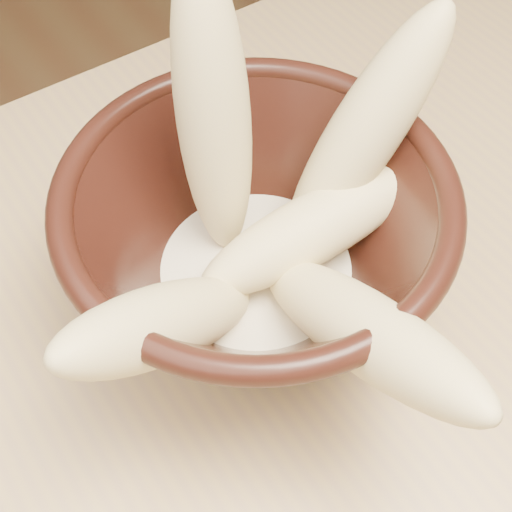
{
  "coord_description": "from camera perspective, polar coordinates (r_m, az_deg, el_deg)",
  "views": [
    {
      "loc": [
        -0.2,
        -0.1,
        1.16
      ],
      "look_at": [
        -0.05,
        0.11,
        0.81
      ],
      "focal_mm": 50.0,
      "sensor_mm": 36.0,
      "label": 1
    }
  ],
  "objects": [
    {
      "name": "table",
      "position": [
        0.54,
        11.69,
        -14.0
      ],
      "size": [
        1.2,
        0.8,
        0.75
      ],
      "color": "tan",
      "rests_on": "ground"
    },
    {
      "name": "bowl",
      "position": [
        0.43,
        0.0,
        0.84
      ],
      "size": [
        0.23,
        0.23,
        0.12
      ],
      "rotation": [
        0.0,
        0.0,
        0.23
      ],
      "color": "black",
      "rests_on": "table"
    },
    {
      "name": "milk_puddle",
      "position": [
        0.45,
        0.0,
        -1.5
      ],
      "size": [
        0.13,
        0.13,
        0.02
      ],
      "primitive_type": "cylinder",
      "color": "beige",
      "rests_on": "bowl"
    },
    {
      "name": "banana_upright",
      "position": [
        0.41,
        -3.43,
        11.09
      ],
      "size": [
        0.07,
        0.09,
        0.19
      ],
      "primitive_type": "ellipsoid",
      "rotation": [
        0.23,
        0.0,
        2.78
      ],
      "color": "#DBCB81",
      "rests_on": "bowl"
    },
    {
      "name": "banana_left",
      "position": [
        0.38,
        -7.47,
        -5.39
      ],
      "size": [
        0.16,
        0.08,
        0.13
      ],
      "primitive_type": "ellipsoid",
      "rotation": [
        0.93,
        0.0,
        -1.3
      ],
      "color": "#DBCB81",
      "rests_on": "bowl"
    },
    {
      "name": "banana_right",
      "position": [
        0.43,
        8.59,
        9.6
      ],
      "size": [
        0.13,
        0.04,
        0.17
      ],
      "primitive_type": "ellipsoid",
      "rotation": [
        0.58,
        0.0,
        1.56
      ],
      "color": "#DBCB81",
      "rests_on": "bowl"
    },
    {
      "name": "banana_across",
      "position": [
        0.43,
        4.54,
        2.18
      ],
      "size": [
        0.16,
        0.05,
        0.06
      ],
      "primitive_type": "ellipsoid",
      "rotation": [
        1.44,
        0.0,
        1.49
      ],
      "color": "#DBCB81",
      "rests_on": "bowl"
    },
    {
      "name": "banana_front",
      "position": [
        0.37,
        8.37,
        -5.73
      ],
      "size": [
        0.05,
        0.19,
        0.13
      ],
      "primitive_type": "ellipsoid",
      "rotation": [
        1.05,
        0.0,
        -0.05
      ],
      "color": "#DBCB81",
      "rests_on": "bowl"
    }
  ]
}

